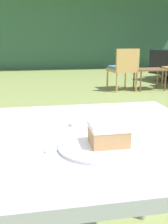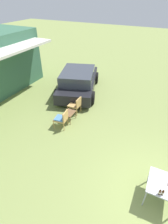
% 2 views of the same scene
% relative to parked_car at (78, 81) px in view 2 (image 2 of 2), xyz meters
% --- Properties ---
extents(ground_plane, '(60.00, 60.00, 0.00)m').
position_rel_parked_car_xyz_m(ground_plane, '(-4.87, -5.17, -0.66)').
color(ground_plane, olive).
extents(parked_car, '(4.60, 3.10, 1.35)m').
position_rel_parked_car_xyz_m(parked_car, '(0.00, 0.00, 0.00)').
color(parked_car, black).
rests_on(parked_car, ground_plane).
extents(wicker_chair_cushioned, '(0.55, 0.60, 0.84)m').
position_rel_parked_car_xyz_m(wicker_chair_cushioned, '(-3.31, -0.92, -0.18)').
color(wicker_chair_cushioned, tan).
rests_on(wicker_chair_cushioned, ground_plane).
extents(wicker_chair_plain, '(0.49, 0.54, 0.84)m').
position_rel_parked_car_xyz_m(wicker_chair_plain, '(-2.06, -0.94, -0.18)').
color(wicker_chair_plain, tan).
rests_on(wicker_chair_plain, ground_plane).
extents(garden_side_table, '(0.58, 0.43, 0.44)m').
position_rel_parked_car_xyz_m(garden_side_table, '(-2.75, -0.97, -0.27)').
color(garden_side_table, brown).
rests_on(garden_side_table, ground_plane).
extents(patio_table, '(0.89, 0.84, 0.71)m').
position_rel_parked_car_xyz_m(patio_table, '(-4.87, -5.17, -0.01)').
color(patio_table, '#9EA3A8').
rests_on(patio_table, ground_plane).
extents(cola_bottle_near, '(0.06, 0.06, 0.22)m').
position_rel_parked_car_xyz_m(cola_bottle_near, '(-5.21, -5.15, 0.13)').
color(cola_bottle_near, '#381E0F').
rests_on(cola_bottle_near, patio_table).
extents(cola_bottle_far, '(0.06, 0.06, 0.22)m').
position_rel_parked_car_xyz_m(cola_bottle_far, '(-5.23, -5.08, 0.13)').
color(cola_bottle_far, '#381E0F').
rests_on(cola_bottle_far, patio_table).
extents(loose_bottle_cap, '(0.03, 0.03, 0.01)m').
position_rel_parked_car_xyz_m(loose_bottle_cap, '(-4.91, -5.09, 0.06)').
color(loose_bottle_cap, silver).
rests_on(loose_bottle_cap, patio_table).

